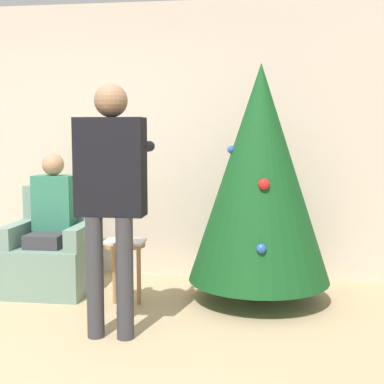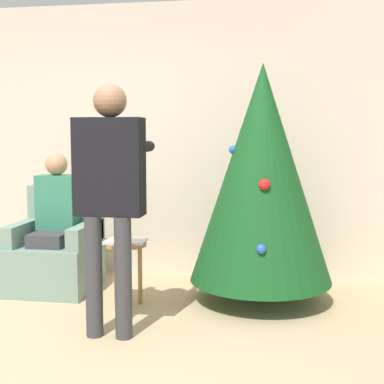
% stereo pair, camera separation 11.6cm
% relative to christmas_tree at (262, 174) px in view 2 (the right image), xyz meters
% --- Properties ---
extents(ground_plane, '(14.00, 14.00, 0.00)m').
position_rel_christmas_tree_xyz_m(ground_plane, '(-1.21, -1.48, -1.09)').
color(ground_plane, tan).
extents(wall_back, '(8.00, 0.06, 2.70)m').
position_rel_christmas_tree_xyz_m(wall_back, '(-1.21, 0.75, 0.26)').
color(wall_back, beige).
rests_on(wall_back, ground_plane).
extents(christmas_tree, '(1.20, 1.20, 2.01)m').
position_rel_christmas_tree_xyz_m(christmas_tree, '(0.00, 0.00, 0.00)').
color(christmas_tree, brown).
rests_on(christmas_tree, ground_plane).
extents(armchair, '(0.72, 0.72, 0.93)m').
position_rel_christmas_tree_xyz_m(armchair, '(-1.86, 0.06, -0.77)').
color(armchair, gray).
rests_on(armchair, ground_plane).
extents(person_seated, '(0.36, 0.46, 1.25)m').
position_rel_christmas_tree_xyz_m(person_seated, '(-1.86, 0.03, -0.41)').
color(person_seated, '#38383D').
rests_on(person_seated, ground_plane).
extents(person_standing, '(0.48, 0.57, 1.77)m').
position_rel_christmas_tree_xyz_m(person_standing, '(-1.01, -0.95, -0.02)').
color(person_standing, '#38383D').
rests_on(person_standing, ground_plane).
extents(side_stool, '(0.34, 0.34, 0.54)m').
position_rel_christmas_tree_xyz_m(side_stool, '(-1.09, -0.32, -0.67)').
color(side_stool, '#A37547').
rests_on(side_stool, ground_plane).
extents(laptop, '(0.33, 0.24, 0.02)m').
position_rel_christmas_tree_xyz_m(laptop, '(-1.09, -0.32, -0.55)').
color(laptop, silver).
rests_on(laptop, side_stool).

